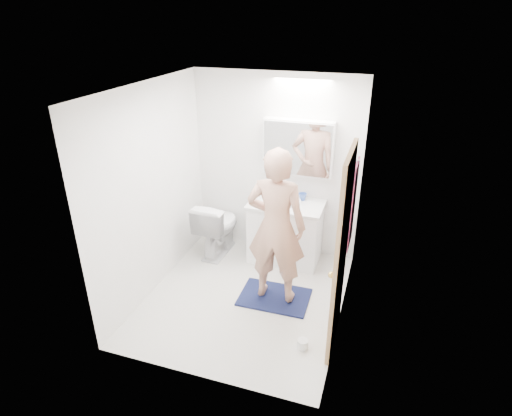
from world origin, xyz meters
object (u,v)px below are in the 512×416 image
at_px(toilet, 218,227).
at_px(medicine_cabinet, 298,148).
at_px(person, 276,227).
at_px(soap_bottle_b, 276,190).
at_px(soap_bottle_a, 270,188).
at_px(toothbrush_cup, 303,197).
at_px(vanity_cabinet, 285,233).
at_px(toilet_paper_roll, 303,344).

bearing_deg(toilet, medicine_cabinet, -159.01).
xyz_separation_m(person, soap_bottle_b, (-0.30, 1.06, -0.03)).
distance_m(toilet, soap_bottle_a, 0.90).
relative_size(medicine_cabinet, person, 0.49).
bearing_deg(toothbrush_cup, soap_bottle_a, -178.67).
relative_size(medicine_cabinet, soap_bottle_b, 4.92).
distance_m(vanity_cabinet, medicine_cabinet, 1.13).
relative_size(toilet, toothbrush_cup, 7.52).
bearing_deg(person, soap_bottle_b, -75.12).
xyz_separation_m(vanity_cabinet, soap_bottle_b, (-0.19, 0.18, 0.52)).
distance_m(toilet, person, 1.39).
bearing_deg(toilet_paper_roll, toothbrush_cup, 103.67).
relative_size(toothbrush_cup, toilet_paper_roll, 0.95).
height_order(vanity_cabinet, medicine_cabinet, medicine_cabinet).
relative_size(medicine_cabinet, toilet, 1.12).
bearing_deg(medicine_cabinet, toilet_paper_roll, -73.79).
xyz_separation_m(medicine_cabinet, soap_bottle_a, (-0.33, -0.06, -0.56)).
bearing_deg(soap_bottle_a, toothbrush_cup, 1.33).
height_order(vanity_cabinet, toilet_paper_roll, vanity_cabinet).
relative_size(vanity_cabinet, person, 0.50).
xyz_separation_m(soap_bottle_a, toilet_paper_roll, (0.85, -1.72, -0.89)).
height_order(soap_bottle_b, toothbrush_cup, soap_bottle_b).
bearing_deg(soap_bottle_a, vanity_cabinet, -30.24).
height_order(person, soap_bottle_b, person).
bearing_deg(vanity_cabinet, soap_bottle_b, 136.62).
bearing_deg(soap_bottle_a, toilet, -158.11).
bearing_deg(soap_bottle_b, toothbrush_cup, -3.14).
distance_m(medicine_cabinet, person, 1.23).
distance_m(vanity_cabinet, toothbrush_cup, 0.53).
bearing_deg(toilet, vanity_cabinet, -169.96).
bearing_deg(vanity_cabinet, medicine_cabinet, 69.84).
distance_m(medicine_cabinet, soap_bottle_a, 0.65).
bearing_deg(toilet_paper_roll, person, 125.21).
height_order(person, toilet_paper_roll, person).
distance_m(toilet, soap_bottle_b, 0.94).
height_order(vanity_cabinet, soap_bottle_a, soap_bottle_a).
height_order(vanity_cabinet, toothbrush_cup, toothbrush_cup).
bearing_deg(soap_bottle_b, vanity_cabinet, -43.38).
bearing_deg(toilet, soap_bottle_a, -155.23).
height_order(soap_bottle_b, toilet_paper_roll, soap_bottle_b).
bearing_deg(soap_bottle_a, medicine_cabinet, 10.17).
height_order(medicine_cabinet, soap_bottle_b, medicine_cabinet).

